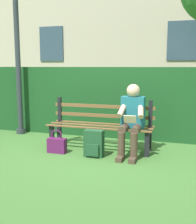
{
  "coord_description": "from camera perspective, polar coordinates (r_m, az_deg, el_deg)",
  "views": [
    {
      "loc": [
        -1.44,
        4.7,
        1.46
      ],
      "look_at": [
        0.0,
        0.1,
        0.69
      ],
      "focal_mm": 46.15,
      "sensor_mm": 36.0,
      "label": 1
    }
  ],
  "objects": [
    {
      "name": "ground",
      "position": [
        5.13,
        0.34,
        -7.43
      ],
      "size": [
        60.0,
        60.0,
        0.0
      ],
      "primitive_type": "plane",
      "color": "#3D6B2D"
    },
    {
      "name": "park_bench",
      "position": [
        5.09,
        0.56,
        -2.6
      ],
      "size": [
        1.86,
        0.48,
        0.88
      ],
      "color": "black",
      "rests_on": "ground"
    },
    {
      "name": "person_seated",
      "position": [
        4.76,
        6.67,
        -1.18
      ],
      "size": [
        0.44,
        0.73,
        1.17
      ],
      "color": "#1E6672",
      "rests_on": "ground"
    },
    {
      "name": "hedge_backdrop",
      "position": [
        6.06,
        4.07,
        2.31
      ],
      "size": [
        5.86,
        0.68,
        1.5
      ],
      "color": "#19471E",
      "rests_on": "ground"
    },
    {
      "name": "backpack",
      "position": [
        4.7,
        -0.82,
        -6.29
      ],
      "size": [
        0.31,
        0.24,
        0.44
      ],
      "color": "#1E4728",
      "rests_on": "ground"
    },
    {
      "name": "handbag",
      "position": [
        4.96,
        -8.14,
        -6.45
      ],
      "size": [
        0.32,
        0.13,
        0.4
      ],
      "color": "#59194C",
      "rests_on": "ground"
    },
    {
      "name": "lamp_post",
      "position": [
        6.4,
        -15.78,
        14.24
      ],
      "size": [
        0.26,
        0.26,
        3.53
      ],
      "color": "#2D3338",
      "rests_on": "ground"
    }
  ]
}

